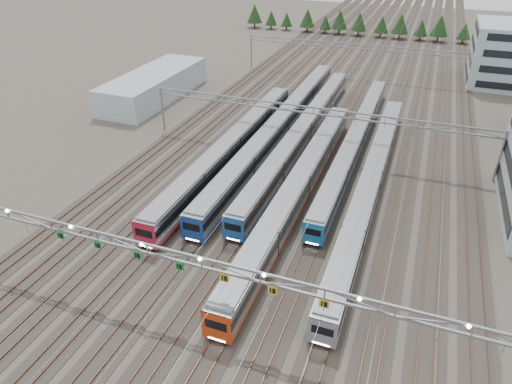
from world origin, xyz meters
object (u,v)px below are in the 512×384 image
(train_a, at_px, (232,147))
(train_c, at_px, (303,132))
(train_b, at_px, (280,125))
(west_shed, at_px, (155,85))
(train_d, at_px, (299,186))
(gantry_mid, at_px, (313,116))
(train_e, at_px, (356,139))
(train_f, at_px, (371,180))
(gantry_near, at_px, (201,265))
(gantry_far, at_px, (360,51))

(train_a, height_order, train_c, train_a)
(train_b, height_order, west_shed, west_shed)
(train_d, distance_m, gantry_mid, 16.05)
(train_e, xyz_separation_m, train_f, (4.50, -13.28, 0.08))
(train_a, xyz_separation_m, west_shed, (-27.32, 21.53, 0.53))
(gantry_near, relative_size, gantry_far, 1.00)
(train_b, xyz_separation_m, west_shed, (-31.82, 10.18, 0.56))
(train_a, xyz_separation_m, train_d, (13.50, -8.15, -0.05))
(train_b, relative_size, gantry_near, 1.21)
(train_f, relative_size, west_shed, 1.97)
(gantry_far, bearing_deg, train_a, -102.17)
(train_d, relative_size, gantry_near, 0.96)
(train_e, bearing_deg, train_d, -103.60)
(west_shed, bearing_deg, train_b, -17.74)
(gantry_near, bearing_deg, train_e, 81.10)
(gantry_far, bearing_deg, gantry_mid, -90.00)
(train_b, height_order, train_f, train_b)
(train_a, height_order, train_d, train_a)
(train_d, bearing_deg, gantry_near, -95.29)
(train_c, distance_m, train_f, 18.67)
(gantry_near, xyz_separation_m, west_shed, (-38.52, 54.48, -4.33))
(train_a, bearing_deg, train_d, -31.12)
(train_b, bearing_deg, train_f, -38.24)
(gantry_mid, relative_size, west_shed, 1.88)
(gantry_near, height_order, gantry_mid, gantry_near)
(train_c, distance_m, gantry_near, 43.35)
(train_a, bearing_deg, gantry_far, 77.83)
(gantry_near, distance_m, west_shed, 66.86)
(gantry_near, relative_size, west_shed, 1.88)
(gantry_near, bearing_deg, gantry_far, 89.97)
(train_a, distance_m, train_b, 12.21)
(train_b, xyz_separation_m, train_d, (9.00, -19.50, -0.02))
(train_a, relative_size, train_c, 0.83)
(gantry_far, bearing_deg, gantry_near, -90.03)
(train_c, xyz_separation_m, gantry_mid, (2.25, -2.89, 4.28))
(train_d, height_order, gantry_far, gantry_far)
(train_c, xyz_separation_m, gantry_far, (2.25, 42.11, 4.28))
(train_c, height_order, train_f, train_c)
(gantry_far, distance_m, west_shed, 49.39)
(gantry_far, bearing_deg, train_d, -87.86)
(train_a, bearing_deg, gantry_near, -71.22)
(train_f, bearing_deg, train_d, -149.42)
(train_c, height_order, gantry_near, gantry_near)
(train_e, relative_size, gantry_near, 1.02)
(gantry_mid, bearing_deg, train_b, 148.24)
(west_shed, bearing_deg, train_f, -26.06)
(train_b, relative_size, gantry_mid, 1.21)
(train_b, distance_m, train_f, 22.92)
(train_a, bearing_deg, train_f, -7.17)
(train_d, relative_size, gantry_mid, 0.96)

